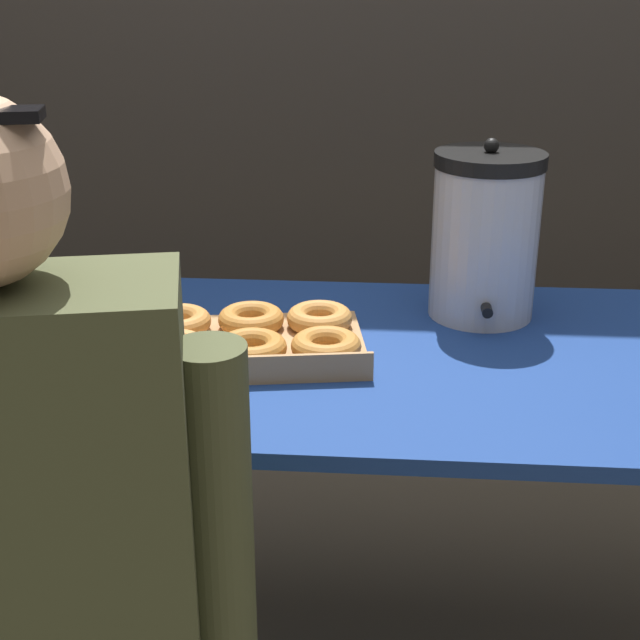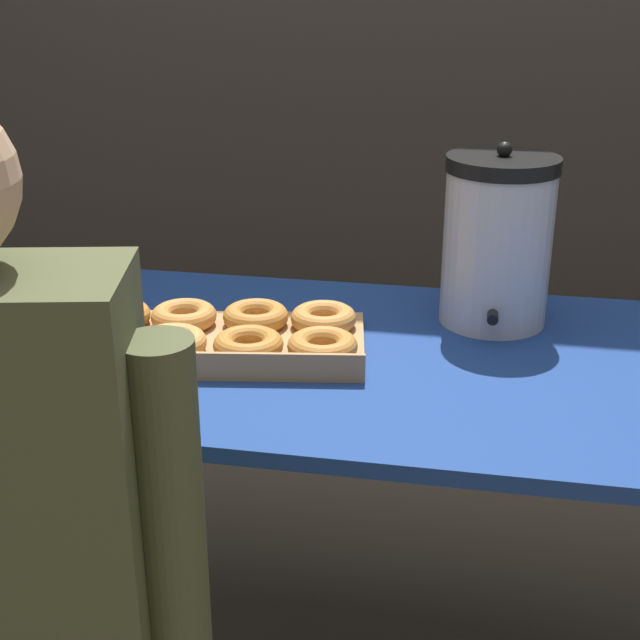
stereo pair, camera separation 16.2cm
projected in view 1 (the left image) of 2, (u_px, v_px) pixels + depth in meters
The scene contains 4 objects.
folding_table at pixel (364, 371), 1.65m from camera, with size 1.59×0.75×0.70m.
donut_box at pixel (214, 339), 1.62m from camera, with size 0.59×0.37×0.05m.
coffee_urn at pixel (485, 235), 1.75m from camera, with size 0.21×0.24×0.36m.
person_seated at pixel (33, 623), 1.11m from camera, with size 0.55×0.29×1.25m.
Camera 1 is at (0.03, -1.49, 1.37)m, focal length 50.00 mm.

